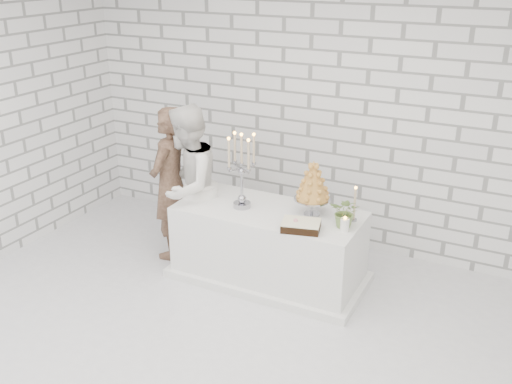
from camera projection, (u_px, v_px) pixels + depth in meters
The scene contains 11 objects.
ground at pixel (220, 368), 4.61m from camera, with size 6.00×5.00×0.01m, color silver.
wall_back at pixel (337, 112), 6.10m from camera, with size 6.00×0.01×3.00m, color white.
cake_table at pixel (268, 245), 5.75m from camera, with size 1.80×0.80×0.75m, color white.
groom at pixel (170, 184), 6.07m from camera, with size 0.59×0.39×1.63m, color #3A261C.
bride at pixel (187, 187), 5.92m from camera, with size 0.82×0.64×1.68m, color white.
candelabra at pixel (242, 171), 5.53m from camera, with size 0.30×0.30×0.75m, color #94949D, non-canonical shape.
croquembouche at pixel (313, 188), 5.41m from camera, with size 0.35×0.35×0.54m, color #A36C2C, non-canonical shape.
chocolate_cake at pixel (301, 226), 5.19m from camera, with size 0.34×0.24×0.08m, color black.
pillar_candle at pixel (345, 225), 5.16m from camera, with size 0.08×0.08×0.12m, color white.
extra_taper at pixel (355, 205), 5.32m from camera, with size 0.06×0.06×0.32m, color tan.
flowers at pixel (346, 212), 5.20m from camera, with size 0.27×0.23×0.29m, color #5C7738.
Camera 1 is at (1.94, -3.21, 3.04)m, focal length 41.01 mm.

